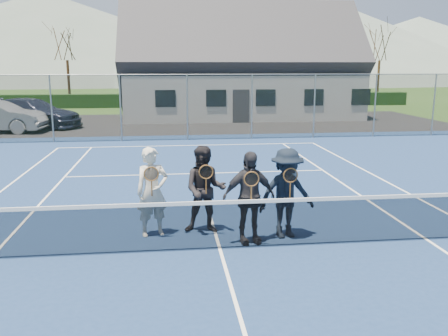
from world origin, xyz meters
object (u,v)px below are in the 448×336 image
Objects in this scene: clubhouse at (239,57)px; player_d at (286,193)px; player_b at (205,190)px; tennis_net at (220,223)px; player_a at (152,192)px; car_c at (32,113)px; player_c at (249,198)px.

clubhouse is 23.83m from player_d.
player_b is at bearing 163.07° from player_d.
player_d is at bearing -16.93° from player_b.
player_a is at bearing 143.17° from tennis_net.
player_a reaches higher than car_c.
clubhouse is at bearing 83.64° from player_d.
clubhouse is (4.00, 24.00, 3.45)m from tennis_net.
clubhouse reaches higher than player_d.
player_c reaches higher than car_c.
player_b reaches higher than tennis_net.
player_b is at bearing 2.71° from player_a.
tennis_net is 0.77m from player_c.
player_b is (-4.19, -23.01, -3.07)m from clubhouse.
clubhouse is at bearing 80.54° from tennis_net.
player_d is at bearing 20.19° from tennis_net.
tennis_net is 6.49× the size of player_b.
tennis_net is at bearing -79.16° from player_b.
tennis_net is 1.52m from player_d.
car_c is 20.97m from player_d.
player_c is at bearing -135.25° from car_c.
player_a and player_c have the same top height.
car_c is 0.36× the size of clubhouse.
player_c is at bearing -19.04° from player_a.
player_a is 1.00× the size of player_b.
car_c is 3.11× the size of player_c.
player_c is (-3.41, -23.70, -3.07)m from clubhouse.
player_b reaches higher than car_c.
car_c is 3.11× the size of player_a.
player_b is 1.04m from player_c.
clubhouse is at bearing 77.17° from player_a.
player_c reaches higher than tennis_net.
player_c is at bearing -41.30° from player_b.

